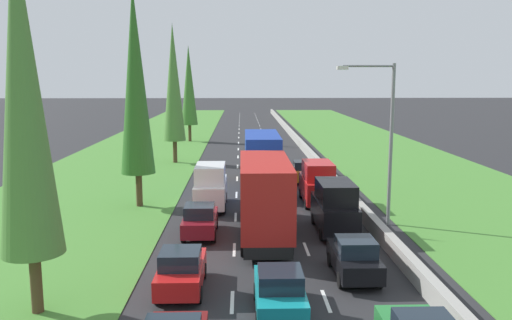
# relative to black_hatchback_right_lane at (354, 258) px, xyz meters

# --- Properties ---
(ground_plane) EXTENTS (300.00, 300.00, 0.00)m
(ground_plane) POSITION_rel_black_hatchback_right_lane_xyz_m (-3.29, 42.64, -0.84)
(ground_plane) COLOR #28282B
(ground_plane) RESTS_ON ground
(grass_verge_left) EXTENTS (14.00, 140.00, 0.04)m
(grass_verge_left) POSITION_rel_black_hatchback_right_lane_xyz_m (-15.94, 42.64, -0.82)
(grass_verge_left) COLOR #478433
(grass_verge_left) RESTS_ON ground
(grass_verge_right) EXTENTS (14.00, 140.00, 0.04)m
(grass_verge_right) POSITION_rel_black_hatchback_right_lane_xyz_m (11.06, 42.64, -0.82)
(grass_verge_right) COLOR #478433
(grass_verge_right) RESTS_ON ground
(median_barrier) EXTENTS (0.44, 120.00, 0.85)m
(median_barrier) POSITION_rel_black_hatchback_right_lane_xyz_m (2.41, 42.64, -0.41)
(median_barrier) COLOR #9E9B93
(median_barrier) RESTS_ON ground
(lane_markings) EXTENTS (3.64, 116.00, 0.01)m
(lane_markings) POSITION_rel_black_hatchback_right_lane_xyz_m (-3.29, 42.64, -0.83)
(lane_markings) COLOR white
(lane_markings) RESTS_ON ground
(black_hatchback_right_lane) EXTENTS (1.74, 3.90, 1.72)m
(black_hatchback_right_lane) POSITION_rel_black_hatchback_right_lane_xyz_m (0.00, 0.00, 0.00)
(black_hatchback_right_lane) COLOR black
(black_hatchback_right_lane) RESTS_ON ground
(red_hatchback_left_lane_second) EXTENTS (1.74, 3.90, 1.72)m
(red_hatchback_left_lane_second) POSITION_rel_black_hatchback_right_lane_xyz_m (-7.03, -1.25, 0.00)
(red_hatchback_left_lane_second) COLOR red
(red_hatchback_left_lane_second) RESTS_ON ground
(teal_hatchback_centre_lane) EXTENTS (1.74, 3.90, 1.72)m
(teal_hatchback_centre_lane) POSITION_rel_black_hatchback_right_lane_xyz_m (-3.36, -3.42, 0.00)
(teal_hatchback_centre_lane) COLOR teal
(teal_hatchback_centre_lane) RESTS_ON ground
(red_box_truck_centre_lane) EXTENTS (2.46, 9.40, 4.18)m
(red_box_truck_centre_lane) POSITION_rel_black_hatchback_right_lane_xyz_m (-3.51, 5.77, 1.35)
(red_box_truck_centre_lane) COLOR black
(red_box_truck_centre_lane) RESTS_ON ground
(maroon_hatchback_left_lane) EXTENTS (1.74, 3.90, 1.72)m
(maroon_hatchback_left_lane) POSITION_rel_black_hatchback_right_lane_xyz_m (-6.86, 6.00, 0.00)
(maroon_hatchback_left_lane) COLOR maroon
(maroon_hatchback_left_lane) RESTS_ON ground
(black_van_right_lane) EXTENTS (1.96, 4.90, 2.82)m
(black_van_right_lane) POSITION_rel_black_hatchback_right_lane_xyz_m (0.29, 6.38, 0.56)
(black_van_right_lane) COLOR black
(black_van_right_lane) RESTS_ON ground
(blue_box_truck_centre_lane) EXTENTS (2.46, 9.40, 4.18)m
(blue_box_truck_centre_lane) POSITION_rel_black_hatchback_right_lane_xyz_m (-3.17, 18.07, 1.35)
(blue_box_truck_centre_lane) COLOR black
(blue_box_truck_centre_lane) RESTS_ON ground
(white_van_left_lane) EXTENTS (1.96, 4.90, 2.82)m
(white_van_left_lane) POSITION_rel_black_hatchback_right_lane_xyz_m (-6.64, 11.97, 0.56)
(white_van_left_lane) COLOR white
(white_van_left_lane) RESTS_ON ground
(red_van_right_lane) EXTENTS (1.96, 4.90, 2.82)m
(red_van_right_lane) POSITION_rel_black_hatchback_right_lane_xyz_m (0.30, 12.86, 0.56)
(red_van_right_lane) COLOR red
(red_van_right_lane) RESTS_ON ground
(orange_hatchback_right_lane) EXTENTS (1.74, 3.90, 1.72)m
(orange_hatchback_right_lane) POSITION_rel_black_hatchback_right_lane_xyz_m (0.20, 20.16, 0.00)
(orange_hatchback_right_lane) COLOR orange
(orange_hatchback_right_lane) RESTS_ON ground
(poplar_tree_nearest) EXTENTS (2.13, 2.13, 13.36)m
(poplar_tree_nearest) POSITION_rel_black_hatchback_right_lane_xyz_m (-11.90, -3.05, 6.90)
(poplar_tree_nearest) COLOR #4C3823
(poplar_tree_nearest) RESTS_ON ground
(poplar_tree_second) EXTENTS (2.15, 2.15, 13.93)m
(poplar_tree_second) POSITION_rel_black_hatchback_right_lane_xyz_m (-11.26, 12.47, 7.18)
(poplar_tree_second) COLOR #4C3823
(poplar_tree_second) RESTS_ON ground
(poplar_tree_third) EXTENTS (2.13, 2.13, 13.34)m
(poplar_tree_third) POSITION_rel_black_hatchback_right_lane_xyz_m (-11.14, 30.04, 6.89)
(poplar_tree_third) COLOR #4C3823
(poplar_tree_third) RESTS_ON ground
(poplar_tree_fourth) EXTENTS (2.11, 2.11, 12.34)m
(poplar_tree_fourth) POSITION_rel_black_hatchback_right_lane_xyz_m (-11.36, 47.31, 6.38)
(poplar_tree_fourth) COLOR #4C3823
(poplar_tree_fourth) RESTS_ON ground
(street_light_mast) EXTENTS (3.20, 0.28, 9.00)m
(street_light_mast) POSITION_rel_black_hatchback_right_lane_xyz_m (3.25, 7.79, 4.40)
(street_light_mast) COLOR gray
(street_light_mast) RESTS_ON ground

